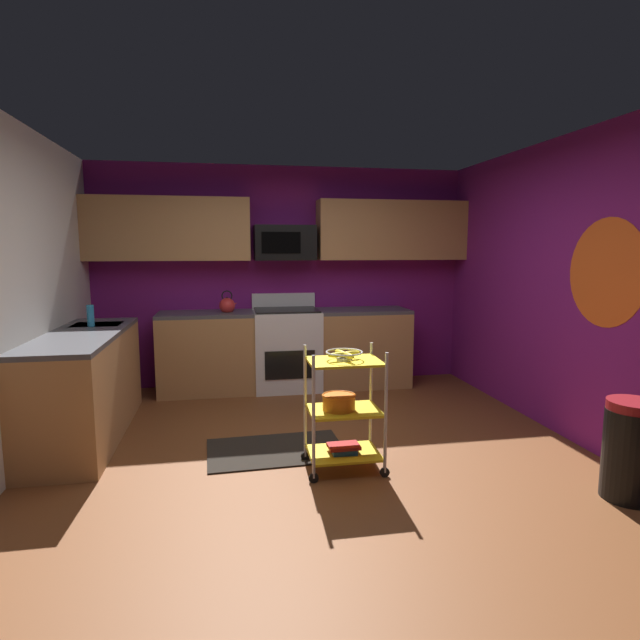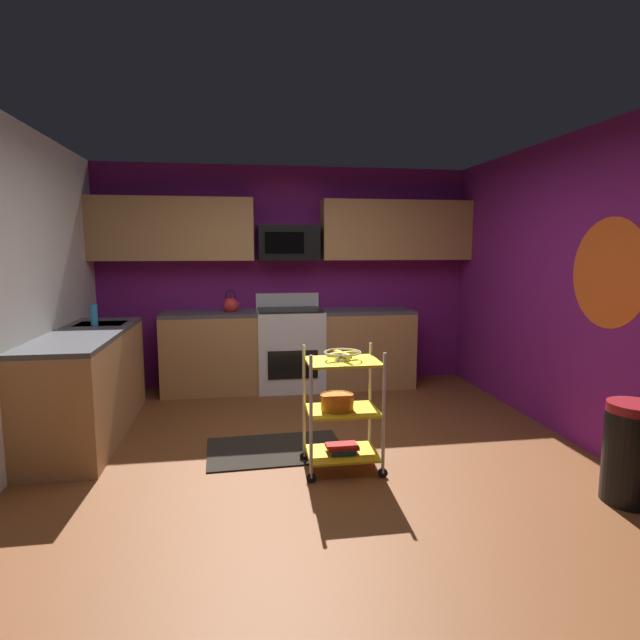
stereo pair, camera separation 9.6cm
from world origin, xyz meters
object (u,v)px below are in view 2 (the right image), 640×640
at_px(oven_range, 290,348).
at_px(book_stack, 342,448).
at_px(fruit_bowl, 343,354).
at_px(trash_can, 631,453).
at_px(mixing_bowl_large, 337,402).
at_px(rolling_cart, 342,410).
at_px(microwave, 288,243).
at_px(kettle, 231,305).
at_px(dish_soap_bottle, 94,315).

distance_m(oven_range, book_stack, 2.36).
distance_m(fruit_bowl, trash_can, 1.99).
relative_size(mixing_bowl_large, book_stack, 1.06).
bearing_deg(oven_range, rolling_cart, -86.18).
bearing_deg(book_stack, microwave, 93.67).
distance_m(oven_range, kettle, 0.85).
xyz_separation_m(kettle, trash_can, (2.57, -3.11, -0.67)).
bearing_deg(trash_can, fruit_bowl, 155.83).
xyz_separation_m(mixing_bowl_large, book_stack, (0.04, 0.00, -0.36)).
relative_size(microwave, fruit_bowl, 2.57).
height_order(kettle, trash_can, kettle).
bearing_deg(dish_soap_bottle, book_stack, -34.72).
bearing_deg(dish_soap_bottle, fruit_bowl, -34.72).
bearing_deg(rolling_cart, microwave, 93.67).
height_order(rolling_cart, mixing_bowl_large, rolling_cart).
height_order(fruit_bowl, mixing_bowl_large, fruit_bowl).
bearing_deg(book_stack, mixing_bowl_large, -180.00).
relative_size(oven_range, mixing_bowl_large, 4.37).
xyz_separation_m(rolling_cart, dish_soap_bottle, (-2.07, 1.44, 0.57)).
bearing_deg(oven_range, mixing_bowl_large, -87.11).
bearing_deg(book_stack, trash_can, -24.17).
xyz_separation_m(mixing_bowl_large, kettle, (-0.79, 2.33, 0.48)).
bearing_deg(dish_soap_bottle, trash_can, -30.18).
relative_size(microwave, trash_can, 1.06).
height_order(rolling_cart, book_stack, rolling_cart).
relative_size(microwave, dish_soap_bottle, 3.50).
bearing_deg(kettle, microwave, 9.18).
height_order(microwave, book_stack, microwave).
bearing_deg(oven_range, trash_can, -58.63).
xyz_separation_m(fruit_bowl, book_stack, (0.00, 0.00, -0.72)).
height_order(oven_range, trash_can, oven_range).
relative_size(dish_soap_bottle, trash_can, 0.30).
xyz_separation_m(rolling_cart, book_stack, (-0.00, 0.00, -0.29)).
bearing_deg(microwave, trash_can, -59.46).
bearing_deg(oven_range, dish_soap_bottle, -154.94).
relative_size(microwave, kettle, 2.65).
bearing_deg(dish_soap_bottle, rolling_cart, -34.72).
bearing_deg(fruit_bowl, kettle, 109.56).
bearing_deg(dish_soap_bottle, microwave, 27.58).
xyz_separation_m(book_stack, dish_soap_bottle, (-2.07, 1.44, 0.86)).
bearing_deg(oven_range, microwave, 90.26).
bearing_deg(fruit_bowl, mixing_bowl_large, 180.00).
relative_size(oven_range, microwave, 1.57).
height_order(fruit_bowl, trash_can, fruit_bowl).
xyz_separation_m(rolling_cart, trash_can, (1.74, -0.78, -0.12)).
height_order(kettle, dish_soap_bottle, kettle).
height_order(dish_soap_bottle, trash_can, dish_soap_bottle).
xyz_separation_m(oven_range, kettle, (-0.67, -0.00, 0.52)).
xyz_separation_m(fruit_bowl, dish_soap_bottle, (-2.07, 1.44, 0.14)).
bearing_deg(rolling_cart, book_stack, 135.00).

